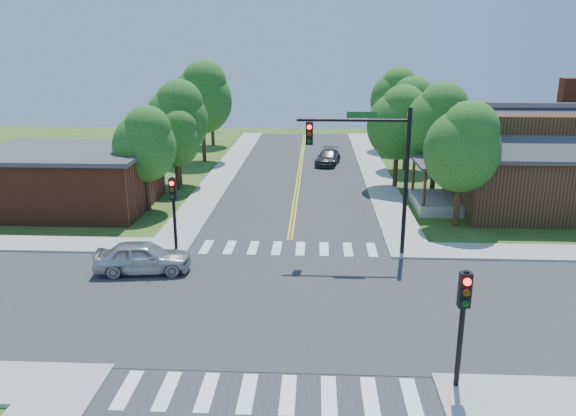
# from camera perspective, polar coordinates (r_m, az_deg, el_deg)

# --- Properties ---
(ground) EXTENTS (100.00, 100.00, 0.00)m
(ground) POSITION_cam_1_polar(r_m,az_deg,el_deg) (22.77, -0.73, -9.60)
(ground) COLOR #295019
(ground) RESTS_ON ground
(road_ns) EXTENTS (10.00, 90.00, 0.04)m
(road_ns) POSITION_cam_1_polar(r_m,az_deg,el_deg) (22.76, -0.73, -9.55)
(road_ns) COLOR #2D2D30
(road_ns) RESTS_ON ground
(road_ew) EXTENTS (90.00, 10.00, 0.04)m
(road_ew) POSITION_cam_1_polar(r_m,az_deg,el_deg) (22.76, -0.73, -9.54)
(road_ew) COLOR #2D2D30
(road_ew) RESTS_ON ground
(intersection_patch) EXTENTS (10.20, 10.20, 0.06)m
(intersection_patch) POSITION_cam_1_polar(r_m,az_deg,el_deg) (22.77, -0.73, -9.60)
(intersection_patch) COLOR #2D2D30
(intersection_patch) RESTS_ON ground
(sidewalk_ne) EXTENTS (40.00, 40.00, 0.14)m
(sidewalk_ne) POSITION_cam_1_polar(r_m,az_deg,el_deg) (40.29, 23.88, 0.60)
(sidewalk_ne) COLOR #9E9B93
(sidewalk_ne) RESTS_ON ground
(sidewalk_nw) EXTENTS (40.00, 40.00, 0.14)m
(sidewalk_nw) POSITION_cam_1_polar(r_m,az_deg,el_deg) (41.32, -21.71, 1.19)
(sidewalk_nw) COLOR #9E9B93
(sidewalk_nw) RESTS_ON ground
(crosswalk_north) EXTENTS (8.85, 2.00, 0.01)m
(crosswalk_north) POSITION_cam_1_polar(r_m,az_deg,el_deg) (28.46, 0.06, -4.11)
(crosswalk_north) COLOR white
(crosswalk_north) RESTS_ON ground
(crosswalk_south) EXTENTS (8.85, 2.00, 0.01)m
(crosswalk_south) POSITION_cam_1_polar(r_m,az_deg,el_deg) (17.38, -2.08, -18.33)
(crosswalk_south) COLOR white
(crosswalk_south) RESTS_ON ground
(centerline) EXTENTS (0.30, 90.00, 0.01)m
(centerline) POSITION_cam_1_polar(r_m,az_deg,el_deg) (22.75, -0.73, -9.49)
(centerline) COLOR yellow
(centerline) RESTS_ON ground
(signal_mast_ne) EXTENTS (5.30, 0.42, 7.20)m
(signal_mast_ne) POSITION_cam_1_polar(r_m,az_deg,el_deg) (26.67, 8.45, 5.06)
(signal_mast_ne) COLOR black
(signal_mast_ne) RESTS_ON ground
(signal_pole_se) EXTENTS (0.34, 0.42, 3.80)m
(signal_pole_se) POSITION_cam_1_polar(r_m,az_deg,el_deg) (17.05, 17.38, -9.69)
(signal_pole_se) COLOR black
(signal_pole_se) RESTS_ON ground
(signal_pole_nw) EXTENTS (0.34, 0.42, 3.80)m
(signal_pole_nw) POSITION_cam_1_polar(r_m,az_deg,el_deg) (27.90, -11.57, 0.78)
(signal_pole_nw) COLOR black
(signal_pole_nw) RESTS_ON ground
(house_ne) EXTENTS (13.05, 8.80, 7.11)m
(house_ne) POSITION_cam_1_polar(r_m,az_deg,el_deg) (37.92, 24.25, 4.72)
(house_ne) COLOR #311C11
(house_ne) RESTS_ON ground
(building_nw) EXTENTS (10.40, 8.40, 3.73)m
(building_nw) POSITION_cam_1_polar(r_m,az_deg,el_deg) (37.93, -21.36, 2.81)
(building_nw) COLOR brown
(building_nw) RESTS_ON ground
(tree_e_a) EXTENTS (4.19, 3.98, 7.13)m
(tree_e_a) POSITION_cam_1_polar(r_m,az_deg,el_deg) (32.41, 17.44, 6.11)
(tree_e_a) COLOR #382314
(tree_e_a) RESTS_ON ground
(tree_e_b) EXTENTS (4.53, 4.30, 7.69)m
(tree_e_b) POSITION_cam_1_polar(r_m,az_deg,el_deg) (39.19, 15.03, 8.45)
(tree_e_b) COLOR #382314
(tree_e_b) RESTS_ON ground
(tree_e_c) EXTENTS (4.50, 4.27, 7.65)m
(tree_e_c) POSITION_cam_1_polar(r_m,az_deg,el_deg) (47.03, 12.19, 9.79)
(tree_e_c) COLOR #382314
(tree_e_c) RESTS_ON ground
(tree_e_d) EXTENTS (4.74, 4.51, 8.06)m
(tree_e_d) POSITION_cam_1_polar(r_m,az_deg,el_deg) (56.09, 10.92, 11.10)
(tree_e_d) COLOR #382314
(tree_e_d) RESTS_ON ground
(tree_w_a) EXTENTS (3.84, 3.65, 6.53)m
(tree_w_a) POSITION_cam_1_polar(r_m,az_deg,el_deg) (35.25, -14.30, 6.46)
(tree_w_a) COLOR #382314
(tree_w_a) RESTS_ON ground
(tree_w_b) EXTENTS (4.53, 4.30, 7.70)m
(tree_w_b) POSITION_cam_1_polar(r_m,az_deg,el_deg) (41.46, -11.17, 9.09)
(tree_w_b) COLOR #382314
(tree_w_b) RESTS_ON ground
(tree_w_c) EXTENTS (5.21, 4.94, 8.85)m
(tree_w_c) POSITION_cam_1_polar(r_m,az_deg,el_deg) (50.02, -8.66, 11.23)
(tree_w_c) COLOR #382314
(tree_w_c) RESTS_ON ground
(tree_w_d) EXTENTS (4.15, 3.94, 7.05)m
(tree_w_d) POSITION_cam_1_polar(r_m,az_deg,el_deg) (58.55, -7.71, 10.78)
(tree_w_d) COLOR #382314
(tree_w_d) RESTS_ON ground
(tree_house) EXTENTS (4.35, 4.13, 7.39)m
(tree_house) POSITION_cam_1_polar(r_m,az_deg,el_deg) (40.56, 11.25, 8.65)
(tree_house) COLOR #382314
(tree_house) RESTS_ON ground
(tree_bldg) EXTENTS (3.44, 3.27, 5.85)m
(tree_bldg) POSITION_cam_1_polar(r_m,az_deg,el_deg) (40.31, -11.27, 7.14)
(tree_bldg) COLOR #382314
(tree_bldg) RESTS_ON ground
(car_silver) EXTENTS (2.69, 4.66, 1.45)m
(car_silver) POSITION_cam_1_polar(r_m,az_deg,el_deg) (26.16, -14.53, -4.91)
(car_silver) COLOR silver
(car_silver) RESTS_ON ground
(car_dgrey) EXTENTS (3.27, 4.95, 1.26)m
(car_dgrey) POSITION_cam_1_polar(r_m,az_deg,el_deg) (48.80, 4.08, 5.12)
(car_dgrey) COLOR #303335
(car_dgrey) RESTS_ON ground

